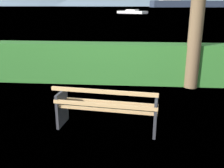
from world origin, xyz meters
name	(u,v)px	position (x,y,z in m)	size (l,w,h in m)	color
ground_plane	(107,128)	(0.00, 0.00, 0.00)	(1400.00, 1400.00, 0.00)	#4C6B33
water_surface	(134,7)	(0.00, 306.12, 0.00)	(620.00, 620.00, 0.00)	#7A99A8
park_bench	(107,108)	(-0.01, -0.06, 0.43)	(1.92, 0.79, 0.87)	tan
hedge_row	(118,63)	(0.00, 3.00, 0.59)	(7.43, 0.66, 1.18)	#2D6B28
cargo_ship_large	(192,1)	(56.48, 262.06, 5.41)	(96.89, 37.74, 19.34)	#2D384C
fishing_boat_near	(132,12)	(-0.10, 67.06, 0.41)	(8.41, 7.26, 1.08)	silver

